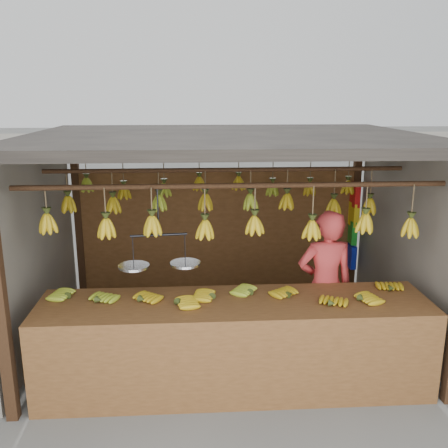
{
  "coord_description": "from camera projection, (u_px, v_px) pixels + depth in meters",
  "views": [
    {
      "loc": [
        -0.37,
        -5.5,
        2.81
      ],
      "look_at": [
        0.0,
        0.3,
        1.3
      ],
      "focal_mm": 40.0,
      "sensor_mm": 36.0,
      "label": 1
    }
  ],
  "objects": [
    {
      "name": "ground",
      "position": [
        226.0,
        334.0,
        6.04
      ],
      "size": [
        80.0,
        80.0,
        0.0
      ],
      "primitive_type": "plane",
      "color": "#5B5B57"
    },
    {
      "name": "stall",
      "position": [
        224.0,
        168.0,
        5.86
      ],
      "size": [
        4.3,
        3.3,
        2.4
      ],
      "color": "black",
      "rests_on": "ground"
    },
    {
      "name": "counter",
      "position": [
        236.0,
        325.0,
        4.67
      ],
      "size": [
        3.75,
        0.85,
        0.96
      ],
      "color": "brown",
      "rests_on": "ground"
    },
    {
      "name": "hanging_bananas",
      "position": [
        225.0,
        204.0,
        5.63
      ],
      "size": [
        3.61,
        2.25,
        0.38
      ],
      "color": "#B49013",
      "rests_on": "ground"
    },
    {
      "name": "balance_scale",
      "position": [
        160.0,
        261.0,
        4.71
      ],
      "size": [
        0.77,
        0.33,
        0.77
      ],
      "color": "black",
      "rests_on": "ground"
    },
    {
      "name": "vendor",
      "position": [
        325.0,
        286.0,
        5.31
      ],
      "size": [
        0.63,
        0.43,
        1.66
      ],
      "primitive_type": "imported",
      "rotation": [
        0.0,
        0.0,
        3.2
      ],
      "color": "#BF3333",
      "rests_on": "ground"
    },
    {
      "name": "bag_bundles",
      "position": [
        353.0,
        224.0,
        7.21
      ],
      "size": [
        0.08,
        0.26,
        1.26
      ],
      "color": "red",
      "rests_on": "ground"
    }
  ]
}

